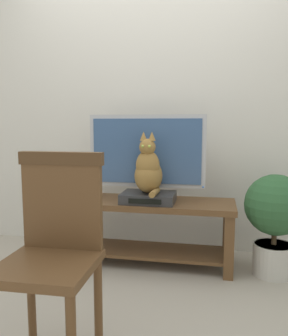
{
  "coord_description": "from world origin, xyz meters",
  "views": [
    {
      "loc": [
        0.52,
        -2.13,
        1.1
      ],
      "look_at": [
        -0.01,
        0.48,
        0.77
      ],
      "focal_mm": 37.93,
      "sensor_mm": 36.0,
      "label": 1
    }
  ],
  "objects_px": {
    "cat": "(148,170)",
    "tv_stand": "(145,221)",
    "media_box": "(148,197)",
    "wooden_chair": "(54,244)",
    "tv": "(147,154)",
    "book_stack": "(86,193)",
    "potted_plant": "(275,215)"
  },
  "relations": [
    {
      "from": "potted_plant",
      "to": "media_box",
      "type": "bearing_deg",
      "value": -178.99
    },
    {
      "from": "wooden_chair",
      "to": "tv",
      "type": "bearing_deg",
      "value": 82.47
    },
    {
      "from": "tv",
      "to": "media_box",
      "type": "xyz_separation_m",
      "value": [
        0.04,
        -0.12,
        -0.32
      ]
    },
    {
      "from": "cat",
      "to": "tv",
      "type": "bearing_deg",
      "value": 105.23
    },
    {
      "from": "tv",
      "to": "tv_stand",
      "type": "bearing_deg",
      "value": -90.02
    },
    {
      "from": "tv_stand",
      "to": "potted_plant",
      "type": "xyz_separation_m",
      "value": [
        0.96,
        -0.04,
        0.1
      ]
    },
    {
      "from": "tv",
      "to": "book_stack",
      "type": "bearing_deg",
      "value": -175.67
    },
    {
      "from": "book_stack",
      "to": "tv",
      "type": "bearing_deg",
      "value": 4.33
    },
    {
      "from": "cat",
      "to": "potted_plant",
      "type": "bearing_deg",
      "value": 1.9
    },
    {
      "from": "tv",
      "to": "wooden_chair",
      "type": "relative_size",
      "value": 0.94
    },
    {
      "from": "tv_stand",
      "to": "wooden_chair",
      "type": "distance_m",
      "value": 1.27
    },
    {
      "from": "cat",
      "to": "book_stack",
      "type": "bearing_deg",
      "value": 169.83
    },
    {
      "from": "book_stack",
      "to": "potted_plant",
      "type": "distance_m",
      "value": 1.46
    },
    {
      "from": "tv",
      "to": "book_stack",
      "type": "height_order",
      "value": "tv"
    },
    {
      "from": "wooden_chair",
      "to": "potted_plant",
      "type": "relative_size",
      "value": 1.31
    },
    {
      "from": "tv",
      "to": "cat",
      "type": "relative_size",
      "value": 1.98
    },
    {
      "from": "tv",
      "to": "book_stack",
      "type": "xyz_separation_m",
      "value": [
        -0.5,
        -0.04,
        -0.32
      ]
    },
    {
      "from": "book_stack",
      "to": "wooden_chair",
      "type": "bearing_deg",
      "value": -75.65
    },
    {
      "from": "media_box",
      "to": "potted_plant",
      "type": "relative_size",
      "value": 0.54
    },
    {
      "from": "tv_stand",
      "to": "potted_plant",
      "type": "bearing_deg",
      "value": -2.24
    },
    {
      "from": "tv_stand",
      "to": "cat",
      "type": "distance_m",
      "value": 0.42
    },
    {
      "from": "wooden_chair",
      "to": "book_stack",
      "type": "xyz_separation_m",
      "value": [
        -0.32,
        1.27,
        -0.03
      ]
    },
    {
      "from": "tv",
      "to": "wooden_chair",
      "type": "height_order",
      "value": "tv"
    },
    {
      "from": "media_box",
      "to": "wooden_chair",
      "type": "relative_size",
      "value": 0.41
    },
    {
      "from": "book_stack",
      "to": "potted_plant",
      "type": "bearing_deg",
      "value": -2.56
    },
    {
      "from": "wooden_chair",
      "to": "book_stack",
      "type": "bearing_deg",
      "value": 104.35
    },
    {
      "from": "cat",
      "to": "tv_stand",
      "type": "bearing_deg",
      "value": 118.09
    },
    {
      "from": "book_stack",
      "to": "cat",
      "type": "bearing_deg",
      "value": -10.17
    },
    {
      "from": "tv",
      "to": "potted_plant",
      "type": "xyz_separation_m",
      "value": [
        0.96,
        -0.1,
        -0.42
      ]
    },
    {
      "from": "tv_stand",
      "to": "tv",
      "type": "distance_m",
      "value": 0.52
    },
    {
      "from": "wooden_chair",
      "to": "book_stack",
      "type": "relative_size",
      "value": 4.09
    },
    {
      "from": "media_box",
      "to": "book_stack",
      "type": "distance_m",
      "value": 0.54
    }
  ]
}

